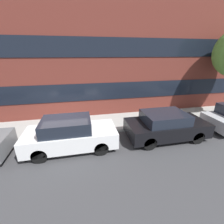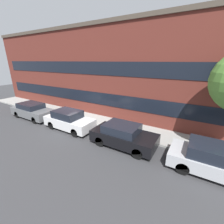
# 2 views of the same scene
# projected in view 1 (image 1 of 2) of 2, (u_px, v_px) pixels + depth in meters

# --- Properties ---
(ground_plane) EXTENTS (56.00, 56.00, 0.00)m
(ground_plane) POSITION_uv_depth(u_px,v_px,m) (65.00, 137.00, 7.77)
(ground_plane) COLOR #38383A
(sidewalk_strip) EXTENTS (28.00, 2.37, 0.14)m
(sidewalk_strip) POSITION_uv_depth(u_px,v_px,m) (67.00, 126.00, 8.82)
(sidewalk_strip) COLOR #9E9E99
(sidewalk_strip) RESTS_ON ground_plane
(rowhouse_facade) EXTENTS (28.00, 1.02, 8.00)m
(rowhouse_facade) POSITION_uv_depth(u_px,v_px,m) (61.00, 54.00, 8.86)
(rowhouse_facade) COLOR maroon
(rowhouse_facade) RESTS_ON ground_plane
(parked_car_white) EXTENTS (3.95, 1.66, 1.47)m
(parked_car_white) POSITION_uv_depth(u_px,v_px,m) (70.00, 134.00, 6.62)
(parked_car_white) COLOR silver
(parked_car_white) RESTS_ON ground_plane
(parked_car_black) EXTENTS (3.96, 1.80, 1.39)m
(parked_car_black) POSITION_uv_depth(u_px,v_px,m) (166.00, 125.00, 7.50)
(parked_car_black) COLOR black
(parked_car_black) RESTS_ON ground_plane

